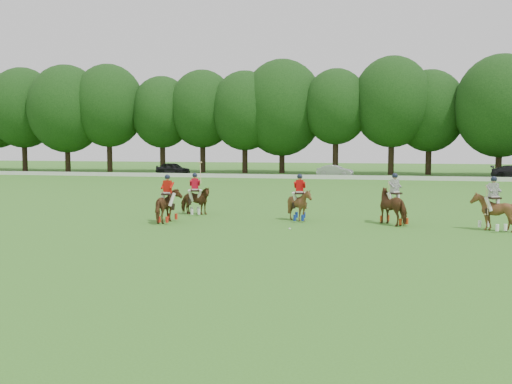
% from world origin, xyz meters
% --- Properties ---
extents(ground, '(180.00, 180.00, 0.00)m').
position_xyz_m(ground, '(0.00, 0.00, 0.00)').
color(ground, '#3A7321').
rests_on(ground, ground).
extents(tree_line, '(117.98, 14.32, 14.75)m').
position_xyz_m(tree_line, '(0.26, 48.05, 8.23)').
color(tree_line, black).
rests_on(tree_line, ground).
extents(boundary_rail, '(120.00, 0.10, 0.44)m').
position_xyz_m(boundary_rail, '(0.00, 38.00, 0.22)').
color(boundary_rail, white).
rests_on(boundary_rail, ground).
extents(car_left, '(4.70, 3.00, 1.49)m').
position_xyz_m(car_left, '(-19.14, 42.50, 0.74)').
color(car_left, black).
rests_on(car_left, ground).
extents(car_mid, '(4.20, 1.96, 1.33)m').
position_xyz_m(car_mid, '(0.41, 42.50, 0.67)').
color(car_mid, '#A1A1A6').
rests_on(car_mid, ground).
extents(polo_red_a, '(1.15, 1.86, 2.28)m').
position_xyz_m(polo_red_a, '(-4.00, 2.66, 0.82)').
color(polo_red_a, '#523215').
rests_on(polo_red_a, ground).
extents(polo_red_b, '(1.81, 1.69, 2.74)m').
position_xyz_m(polo_red_b, '(-3.71, 5.76, 0.77)').
color(polo_red_b, '#523215').
rests_on(polo_red_b, ground).
extents(polo_red_c, '(1.37, 1.51, 2.27)m').
position_xyz_m(polo_red_c, '(2.00, 4.63, 0.81)').
color(polo_red_c, '#523215').
rests_on(polo_red_c, ground).
extents(polo_stripe_a, '(2.01, 2.07, 2.37)m').
position_xyz_m(polo_stripe_a, '(6.45, 4.35, 0.87)').
color(polo_stripe_a, '#523215').
rests_on(polo_stripe_a, ground).
extents(polo_stripe_b, '(1.84, 1.91, 2.34)m').
position_xyz_m(polo_stripe_b, '(10.54, 3.36, 0.84)').
color(polo_stripe_b, '#523215').
rests_on(polo_stripe_b, ground).
extents(polo_ball, '(0.09, 0.09, 0.09)m').
position_xyz_m(polo_ball, '(2.01, 1.66, 0.04)').
color(polo_ball, white).
rests_on(polo_ball, ground).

